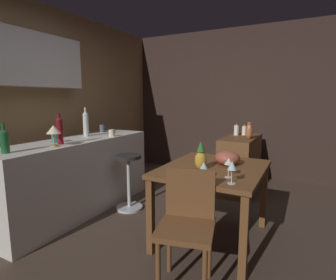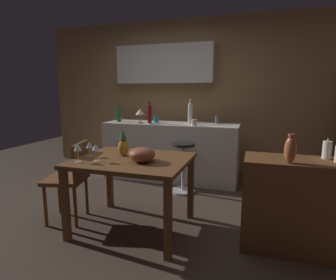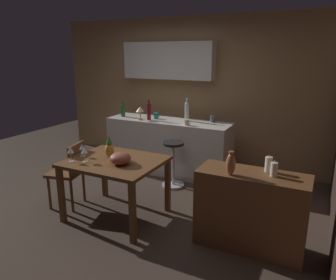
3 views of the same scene
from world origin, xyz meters
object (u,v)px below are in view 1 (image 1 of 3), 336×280
wine_bottle_clear (86,123)px  cup_slate (102,128)px  dining_table (213,176)px  wine_bottle_ruby (60,129)px  pillar_candle_short (236,130)px  wine_glass_center (232,166)px  counter_lamp (54,131)px  wine_glass_right (204,167)px  cup_teal (56,138)px  sideboard_cabinet (240,163)px  wine_bottle_green (5,140)px  bar_stool (129,180)px  fruit_bowl (227,158)px  pillar_candle_tall (244,131)px  vase_copper (249,131)px  pineapple_centerpiece (201,157)px  wine_glass_left (229,162)px  cup_cream (112,133)px  chair_near_window (187,222)px

wine_bottle_clear → cup_slate: wine_bottle_clear is taller
dining_table → cup_slate: (0.57, 1.89, 0.31)m
wine_bottle_ruby → pillar_candle_short: size_ratio=1.84×
wine_glass_center → counter_lamp: 1.81m
wine_glass_right → cup_slate: 2.20m
cup_teal → sideboard_cabinet: bearing=-39.2°
wine_bottle_green → wine_bottle_ruby: wine_bottle_ruby is taller
wine_glass_right → cup_slate: (1.02, 1.95, 0.10)m
sideboard_cabinet → bar_stool: size_ratio=1.58×
fruit_bowl → pillar_candle_tall: (1.67, 0.19, 0.08)m
dining_table → wine_bottle_ruby: 1.69m
cup_teal → vase_copper: 2.53m
sideboard_cabinet → wine_bottle_clear: bearing=130.7°
pineapple_centerpiece → cup_teal: size_ratio=2.28×
wine_glass_left → pineapple_centerpiece: bearing=65.7°
wine_bottle_clear → cup_teal: size_ratio=3.19×
pineapple_centerpiece → wine_bottle_clear: (0.30, 1.71, 0.22)m
bar_stool → vase_copper: (1.21, -1.22, 0.56)m
bar_stool → wine_bottle_ruby: (-0.65, 0.41, 0.69)m
wine_bottle_green → pillar_candle_short: (2.74, -1.43, -0.12)m
wine_bottle_ruby → cup_cream: size_ratio=2.93×
pineapple_centerpiece → cup_cream: pineapple_centerpiece is taller
sideboard_cabinet → counter_lamp: size_ratio=4.95×
cup_slate → cup_teal: 0.97m
wine_glass_left → pineapple_centerpiece: pineapple_centerpiece is taller
counter_lamp → wine_glass_left: bearing=-80.3°
wine_bottle_clear → cup_teal: (-0.54, -0.07, -0.12)m
dining_table → pillar_candle_short: bearing=6.7°
pillar_candle_tall → wine_glass_right: bearing=-176.0°
wine_bottle_green → cup_cream: wine_bottle_green is taller
wine_glass_right → fruit_bowl: (0.59, -0.03, -0.04)m
cup_teal → cup_cream: size_ratio=1.03×
sideboard_cabinet → counter_lamp: (-2.18, 1.42, 0.66)m
fruit_bowl → cup_slate: bearing=77.8°
pineapple_centerpiece → pillar_candle_short: 1.88m
wine_bottle_ruby → fruit_bowl: bearing=-70.8°
wine_bottle_ruby → cup_teal: bearing=68.3°
wine_bottle_green → wine_bottle_clear: size_ratio=0.74×
wine_bottle_green → cup_teal: 0.63m
wine_bottle_ruby → vase_copper: wine_bottle_ruby is taller
wine_bottle_green → counter_lamp: 0.45m
chair_near_window → pillar_candle_tall: pillar_candle_tall is taller
wine_glass_center → cup_cream: 1.90m
fruit_bowl → cup_slate: cup_slate is taller
cup_slate → pillar_candle_tall: 2.18m
cup_slate → cup_cream: (-0.28, -0.41, -0.01)m
pineapple_centerpiece → cup_cream: (0.43, 1.39, 0.09)m
wine_glass_right → pillar_candle_tall: (2.25, 0.16, 0.04)m
bar_stool → wine_glass_right: (-0.66, -1.23, 0.48)m
fruit_bowl → wine_bottle_green: (-1.14, 1.73, 0.21)m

